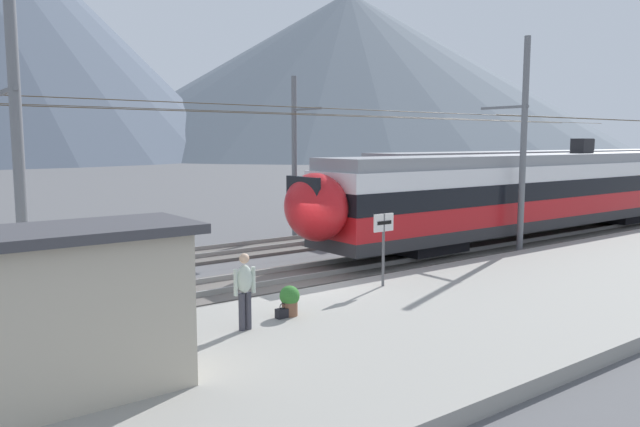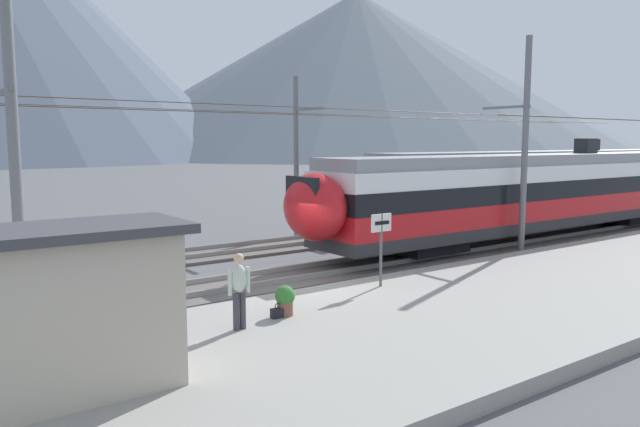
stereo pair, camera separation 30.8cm
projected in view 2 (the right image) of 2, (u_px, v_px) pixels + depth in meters
ground_plane at (295, 293)px, 17.73m from camera, size 400.00×400.00×0.00m
platform_slab at (405, 326)px, 14.01m from camera, size 120.00×7.70×0.34m
track_near at (267, 281)px, 18.99m from camera, size 120.00×3.00×0.28m
track_far at (196, 255)px, 23.21m from camera, size 120.00×3.00×0.28m
train_near_platform at (532, 191)px, 26.68m from camera, size 25.05×2.86×4.27m
train_far_track at (546, 178)px, 36.12m from camera, size 29.04×3.03×4.27m
catenary_mast_west at (14, 167)px, 12.91m from camera, size 46.37×2.18×7.43m
catenary_mast_mid at (522, 144)px, 23.12m from camera, size 46.37×2.18×8.34m
catenary_mast_far_side at (298, 153)px, 27.58m from camera, size 46.37×2.18×7.35m
platform_sign at (381, 233)px, 16.99m from camera, size 0.70×0.08×2.07m
passenger_walking at (239, 287)px, 13.12m from camera, size 0.53×0.22×1.69m
handbag_beside_passenger at (278, 313)px, 14.09m from camera, size 0.32×0.18×0.35m
potted_plant_platform_edge at (285, 299)px, 14.24m from camera, size 0.48×0.48×0.72m
platform_shelter at (63, 310)px, 9.67m from camera, size 3.92×2.01×2.76m
mountain_right_ridge at (356, 74)px, 196.89m from camera, size 176.05×176.05×52.04m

